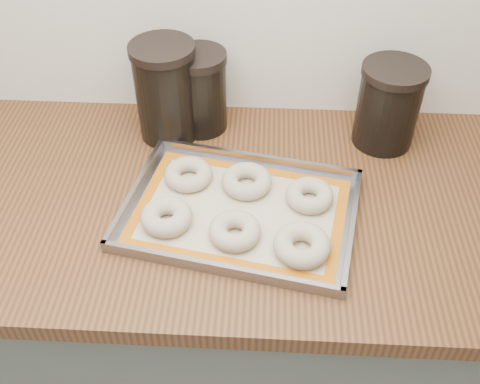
# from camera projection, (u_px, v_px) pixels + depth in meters

# --- Properties ---
(cabinet) EXTENTS (3.00, 0.65, 0.86)m
(cabinet) POSITION_uv_depth(u_px,v_px,m) (264.00, 323.00, 1.50)
(cabinet) COLOR #5A6156
(cabinet) RESTS_ON floor
(countertop) EXTENTS (3.06, 0.68, 0.04)m
(countertop) POSITION_uv_depth(u_px,v_px,m) (270.00, 204.00, 1.19)
(countertop) COLOR brown
(countertop) RESTS_ON cabinet
(baking_tray) EXTENTS (0.51, 0.41, 0.03)m
(baking_tray) POSITION_uv_depth(u_px,v_px,m) (240.00, 211.00, 1.14)
(baking_tray) COLOR gray
(baking_tray) RESTS_ON countertop
(baking_mat) EXTENTS (0.47, 0.36, 0.00)m
(baking_mat) POSITION_uv_depth(u_px,v_px,m) (240.00, 212.00, 1.14)
(baking_mat) COLOR #C6B793
(baking_mat) RESTS_ON baking_tray
(bagel_front_left) EXTENTS (0.13, 0.13, 0.04)m
(bagel_front_left) POSITION_uv_depth(u_px,v_px,m) (167.00, 217.00, 1.10)
(bagel_front_left) COLOR #BDAC92
(bagel_front_left) RESTS_ON baking_mat
(bagel_front_mid) EXTENTS (0.11, 0.11, 0.04)m
(bagel_front_mid) POSITION_uv_depth(u_px,v_px,m) (235.00, 231.00, 1.08)
(bagel_front_mid) COLOR #BDAC92
(bagel_front_mid) RESTS_ON baking_mat
(bagel_front_right) EXTENTS (0.14, 0.14, 0.04)m
(bagel_front_right) POSITION_uv_depth(u_px,v_px,m) (302.00, 245.00, 1.05)
(bagel_front_right) COLOR #BDAC92
(bagel_front_right) RESTS_ON baking_mat
(bagel_back_left) EXTENTS (0.11, 0.11, 0.03)m
(bagel_back_left) POSITION_uv_depth(u_px,v_px,m) (188.00, 174.00, 1.20)
(bagel_back_left) COLOR #BDAC92
(bagel_back_left) RESTS_ON baking_mat
(bagel_back_mid) EXTENTS (0.11, 0.11, 0.03)m
(bagel_back_mid) POSITION_uv_depth(u_px,v_px,m) (247.00, 181.00, 1.18)
(bagel_back_mid) COLOR #BDAC92
(bagel_back_mid) RESTS_ON baking_mat
(bagel_back_right) EXTENTS (0.13, 0.13, 0.03)m
(bagel_back_right) POSITION_uv_depth(u_px,v_px,m) (310.00, 195.00, 1.15)
(bagel_back_right) COLOR #BDAC92
(bagel_back_right) RESTS_ON baking_mat
(canister_left) EXTENTS (0.14, 0.14, 0.23)m
(canister_left) POSITION_uv_depth(u_px,v_px,m) (166.00, 91.00, 1.26)
(canister_left) COLOR black
(canister_left) RESTS_ON countertop
(canister_mid) EXTENTS (0.13, 0.13, 0.20)m
(canister_mid) POSITION_uv_depth(u_px,v_px,m) (200.00, 91.00, 1.29)
(canister_mid) COLOR black
(canister_mid) RESTS_ON countertop
(canister_right) EXTENTS (0.14, 0.14, 0.20)m
(canister_right) POSITION_uv_depth(u_px,v_px,m) (388.00, 105.00, 1.25)
(canister_right) COLOR black
(canister_right) RESTS_ON countertop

